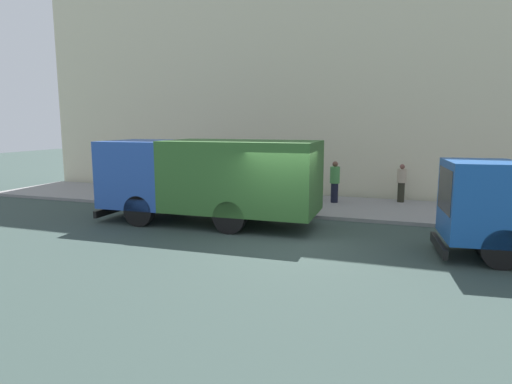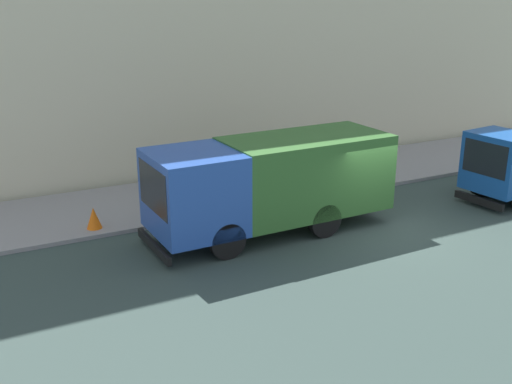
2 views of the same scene
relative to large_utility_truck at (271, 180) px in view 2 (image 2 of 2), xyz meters
name	(u,v)px [view 2 (image 2 of 2)]	position (x,y,z in m)	size (l,w,h in m)	color
ground	(376,227)	(-1.20, -3.01, -1.60)	(80.00, 80.00, 0.00)	#31413D
sidewalk	(290,180)	(4.00, -3.01, -1.54)	(4.40, 30.00, 0.12)	gray
building_facade	(257,1)	(6.70, -3.01, 4.88)	(0.50, 30.00, 12.96)	beige
large_utility_truck	(271,180)	(0.00, 0.00, 0.00)	(2.64, 7.40, 2.78)	#254CA4
pedestrian_walking	(236,164)	(3.81, -0.67, -0.54)	(0.40, 0.40, 1.76)	#505543
pedestrian_standing	(293,151)	(4.60, -3.47, -0.60)	(0.50, 0.50, 1.69)	black
pedestrian_third	(334,140)	(5.58, -6.04, -0.66)	(0.48, 0.48, 1.56)	#28281C
traffic_cone_orange	(94,218)	(2.36, 4.69, -1.15)	(0.45, 0.45, 0.64)	orange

